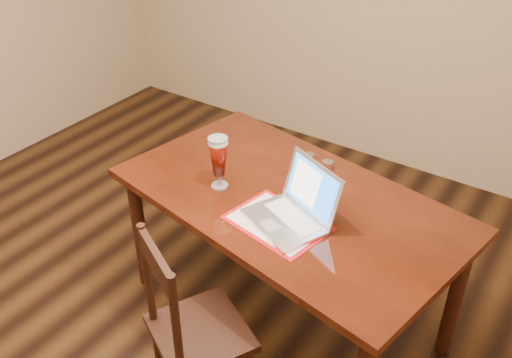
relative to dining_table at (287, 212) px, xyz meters
The scene contains 4 objects.
ground 1.07m from the dining_table, 129.62° to the right, with size 5.00×5.00×0.00m, color black.
room_shell 1.32m from the dining_table, 129.62° to the right, with size 4.51×5.01×2.71m.
dining_table is the anchor object (origin of this frame).
dining_chair 0.74m from the dining_table, 94.48° to the right, with size 0.55×0.54×0.98m.
Camera 1 is at (1.66, -1.35, 2.39)m, focal length 40.00 mm.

